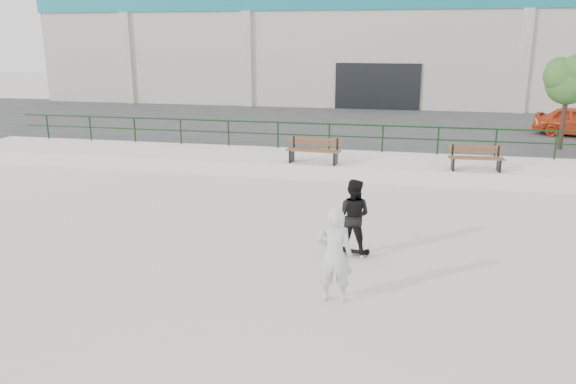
% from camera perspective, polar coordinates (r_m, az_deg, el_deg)
% --- Properties ---
extents(ground, '(120.00, 120.00, 0.00)m').
position_cam_1_polar(ground, '(11.27, 1.40, -8.88)').
color(ground, beige).
rests_on(ground, ground).
extents(ledge, '(30.00, 3.00, 0.50)m').
position_cam_1_polar(ledge, '(20.17, 6.46, 2.75)').
color(ledge, silver).
rests_on(ledge, ground).
extents(parking_strip, '(60.00, 14.00, 0.50)m').
position_cam_1_polar(parking_strip, '(28.50, 8.23, 6.39)').
color(parking_strip, '#333333').
rests_on(parking_strip, ground).
extents(railing, '(28.00, 0.06, 1.03)m').
position_cam_1_polar(railing, '(21.26, 6.91, 6.11)').
color(railing, '#123316').
rests_on(railing, ledge).
extents(commercial_building, '(44.20, 16.33, 8.00)m').
position_cam_1_polar(commercial_building, '(42.13, 9.90, 15.10)').
color(commercial_building, beige).
rests_on(commercial_building, ground).
extents(bench_left, '(1.89, 0.69, 0.85)m').
position_cam_1_polar(bench_left, '(19.18, 2.65, 4.22)').
color(bench_left, brown).
rests_on(bench_left, ledge).
extents(bench_right, '(1.75, 0.60, 0.79)m').
position_cam_1_polar(bench_right, '(19.06, 18.54, 3.27)').
color(bench_right, brown).
rests_on(bench_right, ledge).
extents(tree, '(2.02, 1.79, 3.58)m').
position_cam_1_polar(tree, '(23.76, 26.67, 10.31)').
color(tree, '#3F271F').
rests_on(tree, parking_strip).
extents(skateboard, '(0.80, 0.32, 0.09)m').
position_cam_1_polar(skateboard, '(12.54, 6.49, -6.03)').
color(skateboard, black).
rests_on(skateboard, ground).
extents(standing_skater, '(0.89, 0.75, 1.63)m').
position_cam_1_polar(standing_skater, '(12.26, 6.60, -2.39)').
color(standing_skater, black).
rests_on(standing_skater, skateboard).
extents(seated_skater, '(0.68, 0.47, 1.79)m').
position_cam_1_polar(seated_skater, '(10.10, 4.72, -6.38)').
color(seated_skater, silver).
rests_on(seated_skater, ground).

